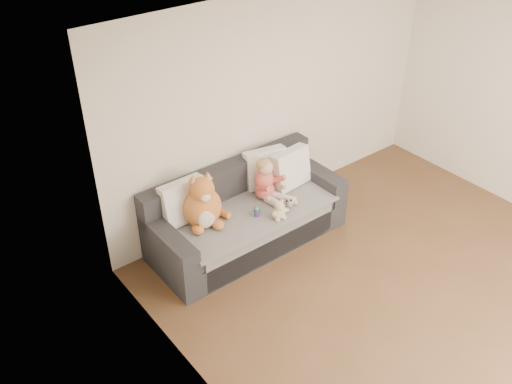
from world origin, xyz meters
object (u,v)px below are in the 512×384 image
at_px(sofa, 245,217).
at_px(plush_cat, 203,205).
at_px(teddy_bear, 279,211).
at_px(sippy_cup, 257,211).
at_px(toddler, 267,183).

distance_m(sofa, plush_cat, 0.66).
relative_size(teddy_bear, sippy_cup, 1.94).
bearing_deg(sofa, sippy_cup, -94.67).
bearing_deg(toddler, sofa, 157.68).
distance_m(plush_cat, sippy_cup, 0.59).
xyz_separation_m(toddler, plush_cat, (-0.81, 0.04, 0.02)).
distance_m(sofa, toddler, 0.46).
distance_m(teddy_bear, sippy_cup, 0.24).
distance_m(toddler, teddy_bear, 0.41).
height_order(toddler, sippy_cup, toddler).
relative_size(plush_cat, teddy_bear, 2.73).
bearing_deg(sippy_cup, toddler, 32.77).
bearing_deg(sippy_cup, teddy_bear, -49.91).
xyz_separation_m(sofa, teddy_bear, (0.14, -0.41, 0.26)).
bearing_deg(plush_cat, sofa, 15.21).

